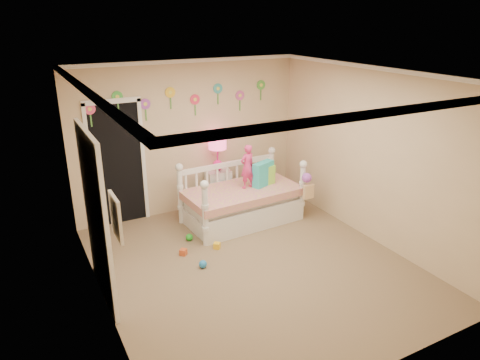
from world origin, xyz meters
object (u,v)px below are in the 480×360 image
daybed (242,192)px  table_lamp (217,145)px  nightstand (218,188)px  child (247,167)px

daybed → table_lamp: bearing=94.5°
daybed → nightstand: 0.75m
nightstand → table_lamp: 0.80m
table_lamp → child: bearing=-75.1°
daybed → child: 0.44m
nightstand → table_lamp: size_ratio=1.01×
daybed → table_lamp: (-0.09, 0.72, 0.63)m
daybed → nightstand: size_ratio=2.77×
nightstand → daybed: bearing=-79.1°
daybed → table_lamp: table_lamp is taller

